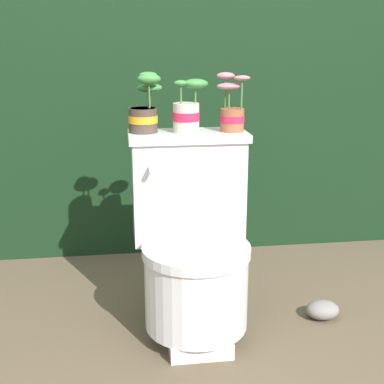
# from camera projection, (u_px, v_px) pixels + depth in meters

# --- Properties ---
(ground_plane) EXTENTS (12.00, 12.00, 0.00)m
(ground_plane) POSITION_uv_depth(u_px,v_px,m) (201.00, 336.00, 2.07)
(ground_plane) COLOR brown
(hedge_backdrop) EXTENTS (3.21, 0.75, 1.78)m
(hedge_backdrop) POSITION_uv_depth(u_px,v_px,m) (168.00, 78.00, 3.01)
(hedge_backdrop) COLOR black
(hedge_backdrop) RESTS_ON ground
(toilet) EXTENTS (0.46, 0.54, 0.76)m
(toilet) POSITION_uv_depth(u_px,v_px,m) (193.00, 245.00, 2.05)
(toilet) COLOR silver
(toilet) RESTS_ON ground
(potted_plant_left) EXTENTS (0.13, 0.13, 0.23)m
(potted_plant_left) POSITION_uv_depth(u_px,v_px,m) (145.00, 110.00, 2.04)
(potted_plant_left) COLOR #47382D
(potted_plant_left) RESTS_ON toilet
(potted_plant_midleft) EXTENTS (0.14, 0.10, 0.20)m
(potted_plant_midleft) POSITION_uv_depth(u_px,v_px,m) (187.00, 111.00, 2.05)
(potted_plant_midleft) COLOR beige
(potted_plant_midleft) RESTS_ON toilet
(potted_plant_middle) EXTENTS (0.12, 0.10, 0.23)m
(potted_plant_middle) POSITION_uv_depth(u_px,v_px,m) (232.00, 110.00, 2.06)
(potted_plant_middle) COLOR #9E5638
(potted_plant_middle) RESTS_ON toilet
(garden_stone) EXTENTS (0.14, 0.11, 0.07)m
(garden_stone) POSITION_uv_depth(u_px,v_px,m) (323.00, 310.00, 2.19)
(garden_stone) COLOR gray
(garden_stone) RESTS_ON ground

